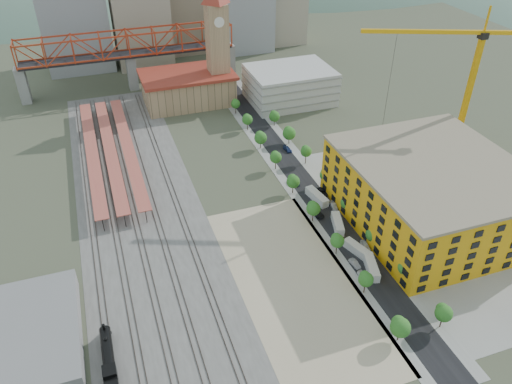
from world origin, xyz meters
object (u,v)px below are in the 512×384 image
object	(u,v)px
clock_tower	(217,33)
car_0	(364,276)
site_trailer_d	(317,197)
site_trailer_a	(371,267)
site_trailer_c	(338,224)
construction_building	(432,193)
locomotive	(109,363)
tower_crane	(463,72)
site_trailer_b	(358,250)

from	to	relation	value
clock_tower	car_0	bearing A→B (deg)	-87.53
site_trailer_d	car_0	distance (m)	34.82
site_trailer_a	site_trailer_c	size ratio (longest dim) A/B	1.02
construction_building	locomotive	size ratio (longest dim) A/B	2.40
construction_building	tower_crane	size ratio (longest dim) A/B	0.97
site_trailer_d	clock_tower	bearing A→B (deg)	86.49
car_0	clock_tower	bearing A→B (deg)	83.54
clock_tower	site_trailer_a	distance (m)	117.38
locomotive	tower_crane	size ratio (longest dim) A/B	0.40
site_trailer_a	clock_tower	bearing A→B (deg)	110.72
site_trailer_d	site_trailer_b	bearing A→B (deg)	-99.15
locomotive	site_trailer_d	bearing A→B (deg)	31.82
clock_tower	site_trailer_a	xyz separation A→B (m)	(8.00, -113.85, -27.45)
construction_building	locomotive	bearing A→B (deg)	-166.56
construction_building	tower_crane	distance (m)	41.97
clock_tower	car_0	distance (m)	119.14
tower_crane	car_0	bearing A→B (deg)	-142.07
clock_tower	site_trailer_a	bearing A→B (deg)	-85.98
locomotive	site_trailer_b	xyz separation A→B (m)	(66.00, 15.25, -0.76)
site_trailer_b	site_trailer_c	world-z (taller)	site_trailer_c
clock_tower	construction_building	distance (m)	107.36
tower_crane	site_trailer_a	distance (m)	70.96
construction_building	site_trailer_b	bearing A→B (deg)	-165.50
locomotive	site_trailer_d	xyz separation A→B (m)	(66.00, 40.96, -0.67)
construction_building	car_0	size ratio (longest dim) A/B	11.72
clock_tower	site_trailer_d	xyz separation A→B (m)	(8.00, -81.01, -27.40)
tower_crane	site_trailer_b	world-z (taller)	tower_crane
clock_tower	locomotive	distance (m)	137.68
clock_tower	site_trailer_a	size ratio (longest dim) A/B	5.71
clock_tower	car_0	xyz separation A→B (m)	(5.00, -115.70, -27.96)
site_trailer_a	site_trailer_b	world-z (taller)	site_trailer_a
site_trailer_a	site_trailer_d	size ratio (longest dim) A/B	0.96
site_trailer_d	site_trailer_a	bearing A→B (deg)	-99.15
locomotive	car_0	size ratio (longest dim) A/B	4.88
site_trailer_b	site_trailer_c	xyz separation A→B (m)	(0.00, 11.81, 0.01)
tower_crane	car_0	xyz separation A→B (m)	(-53.14, -41.42, -31.43)
construction_building	tower_crane	world-z (taller)	tower_crane
clock_tower	site_trailer_d	distance (m)	85.89
site_trailer_a	site_trailer_d	bearing A→B (deg)	106.70
locomotive	site_trailer_c	xyz separation A→B (m)	(66.00, 27.06, -0.74)
locomotive	site_trailer_b	distance (m)	67.74
site_trailer_c	car_0	world-z (taller)	site_trailer_c
locomotive	tower_crane	distance (m)	129.13
site_trailer_c	car_0	distance (m)	21.02
site_trailer_a	site_trailer_c	distance (m)	18.94
site_trailer_d	site_trailer_c	bearing A→B (deg)	-99.15
locomotive	tower_crane	xyz separation A→B (m)	(116.14, 47.69, 30.20)
construction_building	site_trailer_b	xyz separation A→B (m)	(-26.00, -6.73, -8.20)
construction_building	site_trailer_a	world-z (taller)	construction_building
construction_building	site_trailer_b	world-z (taller)	construction_building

